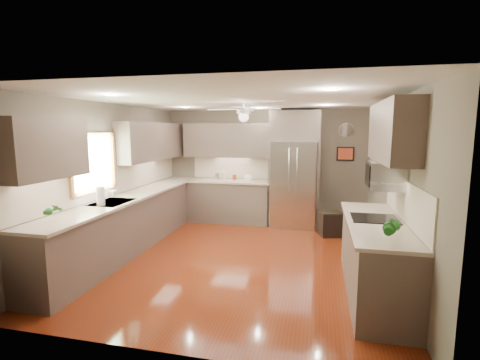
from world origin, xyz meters
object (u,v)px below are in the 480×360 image
at_px(refrigerator, 294,171).
at_px(canister_b, 217,176).
at_px(microwave, 385,175).
at_px(potted_plant_left, 52,210).
at_px(paper_towel, 101,196).
at_px(canister_c, 224,176).
at_px(soap_bottle, 114,193).
at_px(stool, 330,223).
at_px(bowl, 248,179).
at_px(potted_plant_right, 392,228).
at_px(canister_d, 234,178).

bearing_deg(refrigerator, canister_b, 176.82).
bearing_deg(microwave, potted_plant_left, -163.93).
bearing_deg(refrigerator, paper_towel, -132.32).
relative_size(canister_c, microwave, 0.35).
height_order(soap_bottle, stool, soap_bottle).
xyz_separation_m(bowl, paper_towel, (-1.63, -2.98, 0.11)).
height_order(bowl, stool, bowl).
bearing_deg(potted_plant_right, potted_plant_left, -179.36).
xyz_separation_m(canister_d, paper_towel, (-1.32, -2.98, 0.08)).
bearing_deg(microwave, bowl, 130.19).
relative_size(refrigerator, paper_towel, 8.25).
height_order(canister_d, refrigerator, refrigerator).
bearing_deg(canister_c, bowl, 2.91).
bearing_deg(soap_bottle, stool, 27.37).
bearing_deg(stool, soap_bottle, -152.63).
xyz_separation_m(soap_bottle, refrigerator, (2.77, 2.38, 0.16)).
height_order(bowl, refrigerator, refrigerator).
relative_size(refrigerator, microwave, 4.45).
bearing_deg(bowl, paper_towel, -118.73).
relative_size(canister_b, canister_c, 0.81).
bearing_deg(potted_plant_left, refrigerator, 55.36).
distance_m(canister_c, paper_towel, 3.14).
bearing_deg(bowl, stool, -19.33).
relative_size(refrigerator, stool, 4.84).
relative_size(canister_b, refrigerator, 0.06).
relative_size(potted_plant_left, refrigerator, 0.12).
xyz_separation_m(canister_d, stool, (2.09, -0.63, -0.76)).
height_order(potted_plant_right, stool, potted_plant_right).
bearing_deg(canister_d, microwave, -46.36).
relative_size(soap_bottle, bowl, 0.84).
bearing_deg(stool, microwave, -75.25).
xyz_separation_m(canister_c, refrigerator, (1.57, -0.04, 0.16)).
relative_size(canister_d, paper_towel, 0.44).
distance_m(potted_plant_left, bowl, 4.26).
bearing_deg(soap_bottle, potted_plant_left, -85.99).
distance_m(canister_b, potted_plant_left, 4.06).
xyz_separation_m(soap_bottle, bowl, (1.75, 2.45, -0.06)).
bearing_deg(stool, canister_c, 165.63).
relative_size(canister_c, canister_d, 1.48).
bearing_deg(potted_plant_right, soap_bottle, 160.30).
xyz_separation_m(canister_b, soap_bottle, (-1.04, -2.48, 0.02)).
xyz_separation_m(potted_plant_left, microwave, (3.99, 1.15, 0.40)).
bearing_deg(canister_d, refrigerator, -3.17).
height_order(potted_plant_right, bowl, potted_plant_right).
bearing_deg(potted_plant_right, microwave, 84.88).
bearing_deg(soap_bottle, canister_c, 63.58).
relative_size(soap_bottle, potted_plant_right, 0.61).
xyz_separation_m(canister_c, soap_bottle, (-1.20, -2.42, 0.00)).
xyz_separation_m(canister_d, refrigerator, (1.33, -0.07, 0.19)).
bearing_deg(microwave, stool, 104.75).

